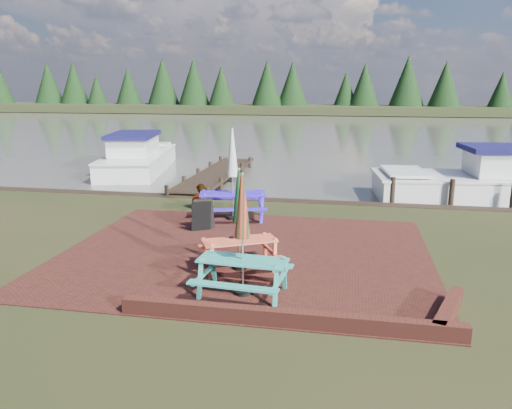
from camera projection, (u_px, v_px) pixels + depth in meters
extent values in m
plane|color=black|center=(236.00, 268.00, 11.41)|extent=(120.00, 120.00, 0.00)
cube|color=#3D1613|center=(245.00, 254.00, 12.36)|extent=(9.00, 7.50, 0.02)
cube|color=#4C1E16|center=(286.00, 318.00, 8.62)|extent=(6.00, 0.22, 0.30)
cube|color=#4C1E16|center=(448.00, 312.00, 8.88)|extent=(0.82, 1.77, 0.30)
cube|color=#45443B|center=(325.00, 130.00, 46.76)|extent=(120.00, 60.00, 0.02)
cube|color=black|center=(335.00, 110.00, 74.34)|extent=(120.00, 10.00, 1.20)
cube|color=teal|center=(243.00, 260.00, 9.81)|extent=(1.81, 0.84, 0.04)
cube|color=teal|center=(232.00, 286.00, 9.25)|extent=(1.77, 0.39, 0.04)
cube|color=teal|center=(252.00, 263.00, 10.49)|extent=(1.77, 0.39, 0.04)
cube|color=teal|center=(207.00, 274.00, 10.09)|extent=(0.21, 1.53, 0.72)
cube|color=teal|center=(280.00, 281.00, 9.69)|extent=(0.21, 1.53, 0.72)
cylinder|color=black|center=(243.00, 292.00, 9.96)|extent=(0.35, 0.35, 0.10)
cylinder|color=#B2B2B7|center=(243.00, 236.00, 9.69)|extent=(0.04, 0.04, 2.44)
cone|color=red|center=(242.00, 207.00, 9.55)|extent=(0.31, 0.31, 1.22)
cube|color=#CD5234|center=(239.00, 241.00, 11.19)|extent=(1.77, 1.33, 0.04)
cube|color=#CD5234|center=(247.00, 261.00, 10.66)|extent=(1.58, 0.95, 0.04)
cube|color=#CD5234|center=(233.00, 244.00, 11.83)|extent=(1.58, 0.95, 0.04)
cube|color=#CD5234|center=(208.00, 258.00, 11.07)|extent=(0.72, 1.31, 0.68)
cube|color=#CD5234|center=(270.00, 252.00, 11.46)|extent=(0.72, 1.31, 0.68)
cylinder|color=black|center=(240.00, 267.00, 11.34)|extent=(0.33, 0.33, 0.09)
cylinder|color=#B2B2B7|center=(239.00, 220.00, 11.08)|extent=(0.03, 0.03, 2.30)
cone|color=#0E3518|center=(239.00, 196.00, 10.95)|extent=(0.29, 0.29, 1.15)
cube|color=#321AC7|center=(233.00, 193.00, 15.35)|extent=(2.14, 1.24, 0.04)
cube|color=#321AC7|center=(233.00, 210.00, 14.68)|extent=(2.02, 0.74, 0.04)
cube|color=#321AC7|center=(233.00, 198.00, 16.16)|extent=(2.02, 0.74, 0.04)
cube|color=#321AC7|center=(205.00, 207.00, 15.40)|extent=(0.51, 1.72, 0.83)
cube|color=#321AC7|center=(261.00, 206.00, 15.49)|extent=(0.51, 1.72, 0.83)
cylinder|color=black|center=(233.00, 218.00, 15.53)|extent=(0.40, 0.40, 0.11)
cylinder|color=#B2B2B7|center=(233.00, 175.00, 15.21)|extent=(0.04, 0.04, 2.80)
cone|color=#BAB6AB|center=(232.00, 153.00, 15.06)|extent=(0.36, 0.36, 1.40)
cube|color=black|center=(201.00, 217.00, 14.11)|extent=(0.59, 0.46, 0.89)
cube|color=black|center=(204.00, 214.00, 14.40)|extent=(0.59, 0.46, 0.89)
cube|color=black|center=(202.00, 201.00, 14.16)|extent=(0.50, 0.30, 0.03)
cube|color=black|center=(218.00, 173.00, 23.00)|extent=(1.60, 9.00, 0.06)
cube|color=black|center=(202.00, 172.00, 23.13)|extent=(0.08, 9.00, 0.08)
cube|color=black|center=(234.00, 173.00, 22.86)|extent=(0.08, 9.00, 0.08)
cylinder|color=black|center=(167.00, 198.00, 18.90)|extent=(0.16, 0.16, 1.00)
cylinder|color=black|center=(208.00, 200.00, 18.61)|extent=(0.16, 0.16, 1.00)
cube|color=silver|center=(139.00, 164.00, 25.32)|extent=(3.99, 7.85, 1.07)
cube|color=silver|center=(138.00, 154.00, 25.19)|extent=(4.07, 8.01, 0.09)
cube|color=silver|center=(134.00, 145.00, 24.19)|extent=(2.43, 3.45, 0.91)
cube|color=#11103C|center=(133.00, 135.00, 24.07)|extent=(2.72, 3.93, 0.19)
cube|color=silver|center=(150.00, 144.00, 27.92)|extent=(2.41, 1.75, 0.11)
cube|color=silver|center=(488.00, 191.00, 18.86)|extent=(8.52, 3.72, 1.10)
cube|color=silver|center=(490.00, 176.00, 18.73)|extent=(8.69, 3.80, 0.09)
cube|color=silver|center=(405.00, 172.00, 18.94)|extent=(1.74, 2.58, 0.11)
imported|color=gray|center=(200.00, 184.00, 16.70)|extent=(0.73, 0.61, 1.70)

